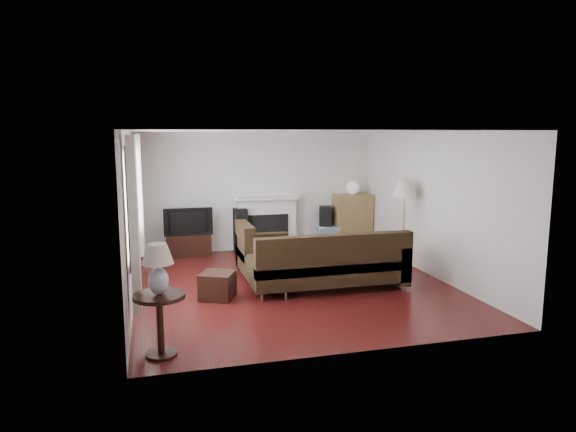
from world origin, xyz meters
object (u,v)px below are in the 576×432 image
object	(u,v)px
sectional_sofa	(327,261)
side_table	(160,325)
tv_stand	(189,245)
coffee_table	(313,252)
bookshelf	(352,220)
floor_lamp	(404,225)

from	to	relation	value
sectional_sofa	side_table	bearing A→B (deg)	-143.34
tv_stand	coffee_table	bearing A→B (deg)	-28.37
bookshelf	sectional_sofa	xyz separation A→B (m)	(-1.56, -2.83, -0.14)
coffee_table	floor_lamp	xyz separation A→B (m)	(1.45, -0.85, 0.62)
coffee_table	side_table	world-z (taller)	side_table
floor_lamp	side_table	xyz separation A→B (m)	(-4.36, -2.70, -0.47)
sectional_sofa	coffee_table	xyz separation A→B (m)	(0.27, 1.58, -0.23)
coffee_table	floor_lamp	bearing A→B (deg)	-27.90
sectional_sofa	side_table	world-z (taller)	sectional_sofa
tv_stand	sectional_sofa	world-z (taller)	sectional_sofa
bookshelf	sectional_sofa	distance (m)	3.23
bookshelf	floor_lamp	world-z (taller)	floor_lamp
coffee_table	floor_lamp	distance (m)	1.79
bookshelf	floor_lamp	size ratio (longest dim) A/B	0.70
sectional_sofa	coffee_table	size ratio (longest dim) A/B	2.53
tv_stand	coffee_table	xyz separation A→B (m)	(2.27, -1.22, -0.01)
floor_lamp	side_table	size ratio (longest dim) A/B	2.31
tv_stand	floor_lamp	distance (m)	4.30
bookshelf	side_table	xyz separation A→B (m)	(-4.20, -4.79, -0.22)
tv_stand	bookshelf	xyz separation A→B (m)	(3.56, 0.02, 0.36)
tv_stand	bookshelf	distance (m)	3.58
bookshelf	coffee_table	bearing A→B (deg)	-136.11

